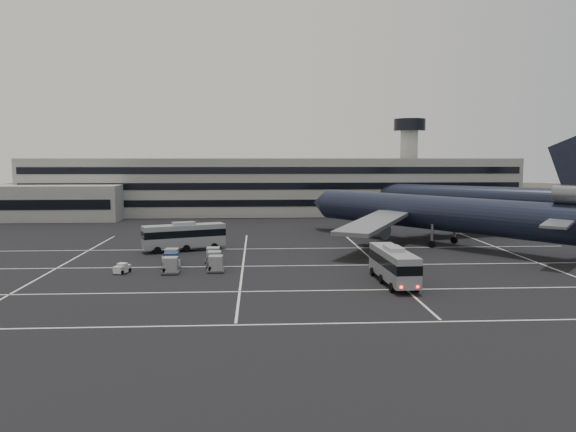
# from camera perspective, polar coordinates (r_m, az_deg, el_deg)

# --- Properties ---
(ground) EXTENTS (260.00, 260.00, 0.00)m
(ground) POSITION_cam_1_polar(r_m,az_deg,el_deg) (70.43, 0.22, -5.71)
(ground) COLOR black
(ground) RESTS_ON ground
(lane_markings) EXTENTS (90.00, 55.62, 0.01)m
(lane_markings) POSITION_cam_1_polar(r_m,az_deg,el_deg) (71.20, 0.95, -5.58)
(lane_markings) COLOR silver
(lane_markings) RESTS_ON ground
(terminal) EXTENTS (125.00, 26.00, 24.00)m
(terminal) POSITION_cam_1_polar(r_m,az_deg,el_deg) (140.18, -2.72, 2.98)
(terminal) COLOR gray
(terminal) RESTS_ON ground
(hills) EXTENTS (352.00, 180.00, 44.00)m
(hills) POSITION_cam_1_polar(r_m,az_deg,el_deg) (241.30, 2.07, -0.28)
(hills) COLOR #38332B
(hills) RESTS_ON ground
(trijet_main) EXTENTS (40.68, 48.52, 18.08)m
(trijet_main) POSITION_cam_1_polar(r_m,az_deg,el_deg) (94.95, 14.82, 0.33)
(trijet_main) COLOR black
(trijet_main) RESTS_ON ground
(trijet_far) EXTENTS (48.49, 40.72, 18.08)m
(trijet_far) POSITION_cam_1_polar(r_m,az_deg,el_deg) (129.06, 19.98, 1.70)
(trijet_far) COLOR black
(trijet_far) RESTS_ON ground
(bus_near) EXTENTS (3.43, 12.11, 4.24)m
(bus_near) POSITION_cam_1_polar(r_m,az_deg,el_deg) (64.86, 10.66, -4.74)
(bus_near) COLOR #9B9DA3
(bus_near) RESTS_ON ground
(bus_far) EXTENTS (12.70, 7.12, 4.41)m
(bus_far) POSITION_cam_1_polar(r_m,az_deg,el_deg) (87.39, -10.52, -1.91)
(bus_far) COLOR #9B9DA3
(bus_far) RESTS_ON ground
(tug_a) EXTENTS (1.97, 2.41, 1.35)m
(tug_a) POSITION_cam_1_polar(r_m,az_deg,el_deg) (72.52, -16.54, -5.14)
(tug_a) COLOR silver
(tug_a) RESTS_ON ground
(tug_b) EXTENTS (2.61, 2.84, 1.58)m
(tug_b) POSITION_cam_1_polar(r_m,az_deg,el_deg) (74.51, -11.75, -4.64)
(tug_b) COLOR silver
(tug_b) RESTS_ON ground
(uld_cluster) EXTENTS (8.70, 9.94, 2.04)m
(uld_cluster) POSITION_cam_1_polar(r_m,az_deg,el_deg) (74.04, -9.62, -4.43)
(uld_cluster) COLOR #2D2D30
(uld_cluster) RESTS_ON ground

